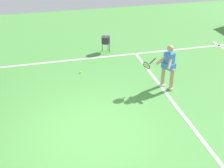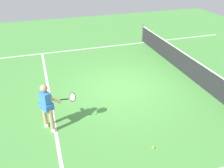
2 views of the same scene
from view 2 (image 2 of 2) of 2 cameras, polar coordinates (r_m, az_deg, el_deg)
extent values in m
plane|color=#4C9342|center=(9.85, 2.04, -0.86)|extent=(24.08, 24.08, 0.00)
cube|color=white|center=(9.41, -14.31, -3.37)|extent=(9.41, 0.10, 0.01)
cube|color=white|center=(13.95, -4.42, 8.39)|extent=(0.10, 16.52, 0.01)
cylinder|color=#4C4C51|center=(15.03, 7.20, 11.78)|extent=(0.08, 0.08, 1.00)
cube|color=#232326|center=(11.00, 17.76, 3.62)|extent=(9.93, 0.02, 0.88)
cube|color=white|center=(10.82, 18.12, 5.82)|extent=(9.93, 0.02, 0.04)
cylinder|color=tan|center=(7.88, -15.40, -7.16)|extent=(0.13, 0.13, 0.78)
cylinder|color=tan|center=(7.62, -13.90, -8.30)|extent=(0.13, 0.13, 0.78)
cube|color=white|center=(8.09, -15.08, -9.16)|extent=(0.20, 0.10, 0.08)
cube|color=white|center=(7.84, -13.60, -10.34)|extent=(0.20, 0.10, 0.08)
cube|color=#3875D6|center=(7.39, -15.29, -3.67)|extent=(0.38, 0.33, 0.52)
cube|color=#3875D6|center=(7.50, -15.09, -4.96)|extent=(0.49, 0.44, 0.20)
sphere|color=tan|center=(7.19, -15.70, -0.98)|extent=(0.22, 0.22, 0.22)
cylinder|color=tan|center=(7.56, -14.99, -2.67)|extent=(0.44, 0.35, 0.37)
cylinder|color=tan|center=(7.33, -13.69, -3.53)|extent=(0.13, 0.48, 0.37)
cylinder|color=black|center=(7.34, -11.09, -3.54)|extent=(0.18, 0.27, 0.14)
torus|color=black|center=(7.52, -9.24, -3.04)|extent=(0.31, 0.24, 0.28)
cylinder|color=beige|center=(7.52, -9.24, -3.04)|extent=(0.25, 0.20, 0.23)
sphere|color=#D1E533|center=(7.16, 9.66, -14.41)|extent=(0.07, 0.07, 0.07)
camera|label=1|loc=(14.90, -2.96, 29.89)|focal=47.64mm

